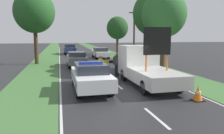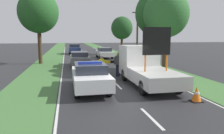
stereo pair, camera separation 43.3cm
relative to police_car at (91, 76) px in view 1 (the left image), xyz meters
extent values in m
plane|color=#28282B|center=(1.77, -0.57, -0.79)|extent=(160.00, 160.00, 0.00)
cube|color=silver|center=(1.77, -4.73, -0.79)|extent=(0.12, 2.17, 0.01)
cube|color=silver|center=(1.77, 0.83, -0.79)|extent=(0.12, 2.17, 0.01)
cube|color=silver|center=(1.77, 6.39, -0.79)|extent=(0.12, 2.17, 0.01)
cube|color=silver|center=(1.77, 11.95, -0.79)|extent=(0.12, 2.17, 0.01)
cube|color=silver|center=(1.77, 17.51, -0.79)|extent=(0.12, 2.17, 0.01)
cube|color=silver|center=(1.77, 23.07, -0.79)|extent=(0.12, 2.17, 0.01)
cube|color=silver|center=(1.77, 28.63, -0.79)|extent=(0.12, 2.17, 0.01)
cube|color=silver|center=(1.77, 34.19, -0.79)|extent=(0.12, 2.17, 0.01)
cube|color=silver|center=(1.77, 39.75, -0.79)|extent=(0.12, 2.17, 0.01)
cube|color=silver|center=(1.77, 45.32, -0.79)|extent=(0.12, 2.17, 0.01)
cube|color=silver|center=(-1.67, 16.14, -0.79)|extent=(0.10, 66.15, 0.01)
cube|color=silver|center=(5.20, 16.14, -0.79)|extent=(0.10, 66.15, 0.01)
cube|color=#427038|center=(-3.29, 19.43, -0.78)|extent=(3.05, 120.00, 0.03)
cube|color=#427038|center=(6.83, 19.43, -0.78)|extent=(3.05, 120.00, 0.03)
cube|color=white|center=(0.00, 0.02, -0.10)|extent=(1.86, 4.86, 0.67)
cube|color=#282D38|center=(0.00, -0.13, 0.48)|extent=(1.64, 2.23, 0.48)
cylinder|color=black|center=(-0.81, 1.53, -0.43)|extent=(0.24, 0.72, 0.72)
cylinder|color=black|center=(0.81, 1.53, -0.43)|extent=(0.24, 0.72, 0.72)
cylinder|color=black|center=(-0.81, -1.49, -0.43)|extent=(0.24, 0.72, 0.72)
cylinder|color=black|center=(0.81, -1.49, -0.43)|extent=(0.24, 0.72, 0.72)
cube|color=#1E38C6|center=(0.00, -0.13, 0.77)|extent=(1.30, 0.24, 0.10)
cube|color=#193399|center=(0.00, 0.02, -0.07)|extent=(1.87, 3.98, 0.10)
cube|color=black|center=(0.00, 2.49, -0.17)|extent=(1.02, 0.08, 0.40)
cube|color=white|center=(3.54, 2.06, 0.58)|extent=(2.24, 2.10, 1.98)
cube|color=#232833|center=(3.54, 3.09, 0.94)|extent=(1.91, 0.04, 0.87)
cube|color=#B2B2AD|center=(3.54, -0.90, -0.06)|extent=(2.24, 3.82, 0.70)
cylinder|color=#D16619|center=(2.91, -0.90, 0.74)|extent=(0.09, 0.09, 0.90)
cylinder|color=#D16619|center=(4.16, -0.90, 0.74)|extent=(0.09, 0.09, 0.90)
cube|color=black|center=(3.54, -0.90, 1.94)|extent=(1.56, 0.12, 1.50)
cylinder|color=black|center=(2.54, 2.06, -0.41)|extent=(0.24, 0.77, 0.77)
cylinder|color=black|center=(4.54, 2.06, -0.41)|extent=(0.24, 0.77, 0.77)
cylinder|color=black|center=(2.54, -1.66, -0.41)|extent=(0.24, 0.77, 0.77)
cylinder|color=black|center=(4.54, -1.66, -0.41)|extent=(0.24, 0.77, 0.77)
cylinder|color=black|center=(0.99, 4.51, -0.34)|extent=(0.07, 0.07, 0.91)
cylinder|color=black|center=(3.11, 4.51, -0.34)|extent=(0.07, 0.07, 0.91)
cube|color=yellow|center=(0.95, 4.51, 0.21)|extent=(0.44, 0.08, 0.20)
cube|color=black|center=(1.39, 4.51, 0.21)|extent=(0.44, 0.08, 0.20)
cube|color=yellow|center=(1.83, 4.51, 0.21)|extent=(0.44, 0.08, 0.20)
cube|color=black|center=(2.27, 4.51, 0.21)|extent=(0.44, 0.08, 0.20)
cube|color=yellow|center=(2.72, 4.51, 0.21)|extent=(0.44, 0.08, 0.20)
cube|color=black|center=(3.16, 4.51, 0.21)|extent=(0.44, 0.08, 0.20)
cylinder|color=#191E38|center=(1.13, 3.43, -0.41)|extent=(0.15, 0.15, 0.77)
cylinder|color=#191E38|center=(1.29, 3.43, -0.41)|extent=(0.15, 0.15, 0.77)
cylinder|color=yellow|center=(1.21, 3.43, 0.27)|extent=(0.36, 0.36, 0.58)
cylinder|color=yellow|center=(0.99, 3.43, 0.24)|extent=(0.12, 0.12, 0.49)
cylinder|color=yellow|center=(1.43, 3.43, 0.24)|extent=(0.12, 0.12, 0.49)
sphere|color=tan|center=(1.21, 3.43, 0.66)|extent=(0.20, 0.20, 0.20)
cylinder|color=#141933|center=(1.21, 3.43, 0.72)|extent=(0.23, 0.23, 0.05)
cylinder|color=#191E38|center=(2.39, 3.64, -0.34)|extent=(0.17, 0.17, 0.90)
cylinder|color=#191E38|center=(2.58, 3.64, -0.34)|extent=(0.17, 0.17, 0.90)
cylinder|color=#3D3D42|center=(2.49, 3.64, 0.44)|extent=(0.41, 0.41, 0.67)
cylinder|color=#3D3D42|center=(2.23, 3.64, 0.41)|extent=(0.13, 0.13, 0.57)
cylinder|color=#3D3D42|center=(2.74, 3.64, 0.41)|extent=(0.13, 0.13, 0.57)
sphere|color=#A57A5B|center=(2.49, 3.64, 0.90)|extent=(0.23, 0.23, 0.23)
cube|color=black|center=(1.35, 2.72, -0.78)|extent=(0.46, 0.46, 0.03)
cone|color=orange|center=(1.35, 2.72, -0.46)|extent=(0.39, 0.39, 0.60)
cylinder|color=white|center=(1.35, 2.72, -0.43)|extent=(0.22, 0.22, 0.08)
cube|color=black|center=(0.83, 4.85, -0.78)|extent=(0.53, 0.53, 0.03)
cone|color=orange|center=(0.83, 4.85, -0.42)|extent=(0.45, 0.45, 0.70)
cylinder|color=white|center=(0.83, 4.85, -0.38)|extent=(0.25, 0.25, 0.10)
cube|color=black|center=(4.59, -3.20, -0.78)|extent=(0.52, 0.52, 0.03)
cone|color=orange|center=(4.59, -3.20, -0.42)|extent=(0.44, 0.44, 0.68)
cylinder|color=white|center=(4.59, -3.20, -0.39)|extent=(0.25, 0.25, 0.10)
cube|color=black|center=(1.52, 4.99, -0.78)|extent=(0.41, 0.41, 0.03)
cone|color=orange|center=(1.52, 4.99, -0.50)|extent=(0.35, 0.35, 0.54)
cylinder|color=white|center=(1.52, 4.99, -0.47)|extent=(0.20, 0.20, 0.08)
cube|color=black|center=(4.77, 4.44, -0.78)|extent=(0.37, 0.37, 0.03)
cone|color=orange|center=(4.77, 4.44, -0.52)|extent=(0.32, 0.32, 0.49)
cylinder|color=white|center=(4.77, 4.44, -0.49)|extent=(0.18, 0.18, 0.07)
cube|color=slate|center=(-0.01, 9.82, -0.11)|extent=(1.77, 4.47, 0.65)
cube|color=#282D38|center=(-0.01, 9.68, 0.43)|extent=(1.56, 2.06, 0.44)
cylinder|color=black|center=(-0.78, 11.20, -0.44)|extent=(0.24, 0.72, 0.72)
cylinder|color=black|center=(0.75, 11.20, -0.44)|extent=(0.24, 0.72, 0.72)
cylinder|color=black|center=(-0.78, 8.43, -0.44)|extent=(0.24, 0.72, 0.72)
cylinder|color=black|center=(0.75, 8.43, -0.44)|extent=(0.24, 0.72, 0.72)
cube|color=silver|center=(3.79, 17.35, -0.17)|extent=(1.85, 4.68, 0.60)
cube|color=#282D38|center=(3.79, 17.21, 0.37)|extent=(1.62, 2.15, 0.48)
cylinder|color=black|center=(2.98, 18.81, -0.47)|extent=(0.24, 0.65, 0.65)
cylinder|color=black|center=(4.59, 18.81, -0.47)|extent=(0.24, 0.65, 0.65)
cylinder|color=black|center=(2.98, 15.90, -0.47)|extent=(0.24, 0.65, 0.65)
cylinder|color=black|center=(4.59, 15.90, -0.47)|extent=(0.24, 0.65, 0.65)
cube|color=navy|center=(0.02, 24.87, -0.04)|extent=(1.86, 4.59, 0.73)
cube|color=#282D38|center=(0.02, 24.74, 0.59)|extent=(1.64, 2.11, 0.54)
cylinder|color=black|center=(-0.79, 26.30, -0.40)|extent=(0.24, 0.78, 0.78)
cylinder|color=black|center=(0.83, 26.30, -0.40)|extent=(0.24, 0.78, 0.78)
cylinder|color=black|center=(-0.79, 23.45, -0.40)|extent=(0.24, 0.78, 0.78)
cylinder|color=black|center=(0.83, 23.45, -0.40)|extent=(0.24, 0.78, 0.78)
cylinder|color=#42301E|center=(6.62, 6.37, 0.96)|extent=(0.39, 0.39, 3.51)
ellipsoid|color=#235623|center=(6.62, 6.37, 4.16)|extent=(3.83, 3.83, 4.02)
cylinder|color=#42301E|center=(-4.04, 12.56, 1.16)|extent=(0.41, 0.41, 3.90)
ellipsoid|color=#235623|center=(-4.04, 12.56, 4.68)|extent=(4.20, 4.20, 4.41)
cylinder|color=#42301E|center=(7.48, 22.28, 0.68)|extent=(0.38, 0.38, 2.94)
ellipsoid|color=#1E471E|center=(7.48, 22.28, 3.44)|extent=(3.43, 3.43, 3.60)
cylinder|color=#42301E|center=(6.46, 4.26, 0.90)|extent=(0.39, 0.39, 3.39)
ellipsoid|color=#2D662D|center=(6.46, 4.26, 3.92)|extent=(3.53, 3.53, 3.70)
cylinder|color=#473828|center=(6.25, 10.66, 2.23)|extent=(0.20, 0.20, 6.04)
cube|color=#473828|center=(6.25, 10.66, 4.65)|extent=(1.20, 0.10, 0.10)
camera|label=1|loc=(-1.65, -11.89, 2.23)|focal=35.00mm
camera|label=2|loc=(-1.22, -11.98, 2.23)|focal=35.00mm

